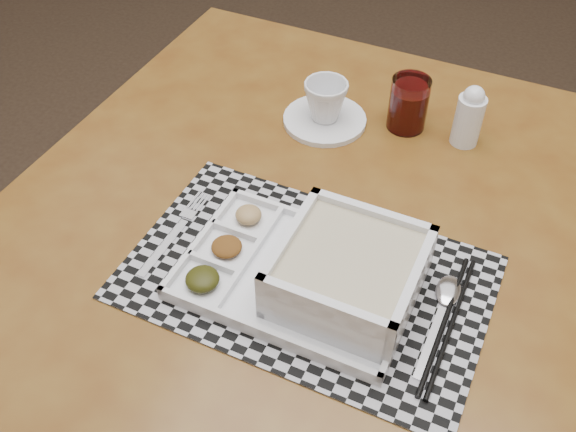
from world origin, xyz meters
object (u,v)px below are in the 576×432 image
at_px(cup, 326,101).
at_px(creamer_bottle, 469,116).
at_px(dining_table, 332,255).
at_px(juice_glass, 408,106).
at_px(serving_tray, 332,274).

bearing_deg(cup, creamer_bottle, 18.94).
xyz_separation_m(dining_table, creamer_bottle, (0.15, 0.26, 0.13)).
height_order(juice_glass, creamer_bottle, creamer_bottle).
distance_m(dining_table, juice_glass, 0.30).
distance_m(serving_tray, juice_glass, 0.40).
relative_size(serving_tray, cup, 4.32).
relative_size(dining_table, creamer_bottle, 9.85).
distance_m(cup, creamer_bottle, 0.25).
distance_m(serving_tray, creamer_bottle, 0.41).
relative_size(cup, juice_glass, 0.81).
relative_size(serving_tray, creamer_bottle, 3.00).
xyz_separation_m(dining_table, serving_tray, (0.04, -0.13, 0.12)).
relative_size(dining_table, cup, 14.17).
bearing_deg(serving_tray, cup, 108.91).
distance_m(dining_table, serving_tray, 0.18).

